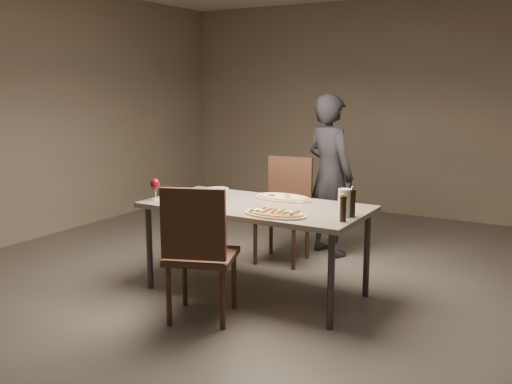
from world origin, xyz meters
The scene contains 14 objects.
room centered at (0.00, 0.00, 1.40)m, with size 7.00×7.00×7.00m.
dining_table centered at (0.00, 0.00, 0.69)m, with size 1.80×0.90×0.75m.
zucchini_pizza centered at (0.32, -0.28, 0.77)m, with size 0.50×0.28×0.05m.
ham_pizza centered at (0.10, 0.28, 0.77)m, with size 0.51×0.28×0.04m.
bread_basket centered at (-0.40, -0.34, 0.80)m, with size 0.23×0.23×0.08m.
oil_dish centered at (0.26, 0.25, 0.76)m, with size 0.14×0.14×0.02m.
pepper_mill_left centered at (0.83, -0.03, 0.86)m, with size 0.06×0.06×0.22m.
pepper_mill_right centered at (0.83, -0.21, 0.85)m, with size 0.05×0.05×0.20m.
carafe centered at (0.78, -0.05, 0.85)m, with size 0.10×0.10×0.20m.
wine_glass centered at (-0.82, -0.28, 0.88)m, with size 0.08×0.08×0.19m.
side_plate centered at (-0.63, 0.38, 0.76)m, with size 0.20×0.20×0.01m.
chair_near centered at (-0.05, -0.73, 0.57)m, with size 0.62×0.62×1.01m.
chair_far centered at (-0.22, 0.95, 0.56)m, with size 0.52×0.52×1.00m.
diner centered at (0.07, 1.34, 0.81)m, with size 0.59×0.39×1.62m, color black.
Camera 1 is at (2.27, -3.90, 1.70)m, focal length 40.00 mm.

